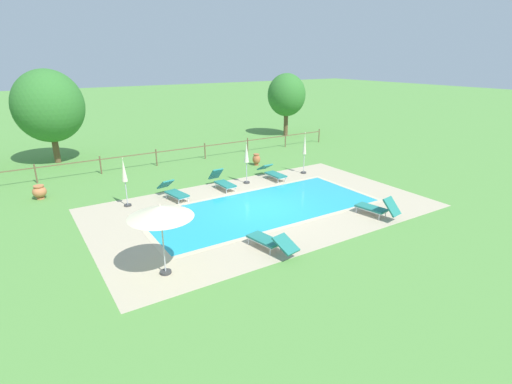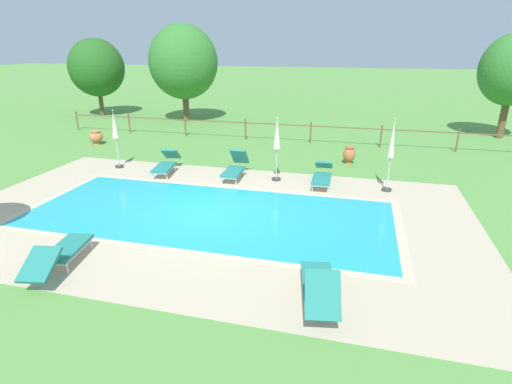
# 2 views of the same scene
# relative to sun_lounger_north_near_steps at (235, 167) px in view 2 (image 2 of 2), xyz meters

# --- Properties ---
(ground_plane) EXTENTS (160.00, 160.00, 0.00)m
(ground_plane) POSITION_rel_sun_lounger_north_near_steps_xyz_m (0.24, -3.36, -0.39)
(ground_plane) COLOR #599342
(pool_deck_paving) EXTENTS (14.77, 8.86, 0.01)m
(pool_deck_paving) POSITION_rel_sun_lounger_north_near_steps_xyz_m (0.24, -3.36, -0.38)
(pool_deck_paving) COLOR #BCAD8E
(pool_deck_paving) RESTS_ON ground
(swimming_pool_water) EXTENTS (10.24, 4.33, 0.01)m
(swimming_pool_water) POSITION_rel_sun_lounger_north_near_steps_xyz_m (0.24, -3.36, -0.38)
(swimming_pool_water) COLOR #23A8C1
(swimming_pool_water) RESTS_ON ground
(pool_coping_rim) EXTENTS (10.72, 4.81, 0.01)m
(pool_coping_rim) POSITION_rel_sun_lounger_north_near_steps_xyz_m (0.24, -3.36, -0.38)
(pool_coping_rim) COLOR beige
(pool_coping_rim) RESTS_ON ground
(sun_lounger_north_near_steps) EXTENTS (0.67, 1.92, 0.95)m
(sun_lounger_north_near_steps) POSITION_rel_sun_lounger_north_near_steps_xyz_m (0.00, 0.00, 0.00)
(sun_lounger_north_near_steps) COLOR #237A70
(sun_lounger_north_near_steps) RESTS_ON ground
(sun_lounger_north_mid) EXTENTS (0.97, 2.15, 0.71)m
(sun_lounger_north_mid) POSITION_rel_sun_lounger_north_near_steps_xyz_m (-1.78, -6.92, -0.04)
(sun_lounger_north_mid) COLOR #237A70
(sun_lounger_north_mid) RESTS_ON ground
(sun_lounger_north_far) EXTENTS (0.66, 2.07, 0.74)m
(sun_lounger_north_far) POSITION_rel_sun_lounger_north_near_steps_xyz_m (3.13, 0.01, -0.03)
(sun_lounger_north_far) COLOR #237A70
(sun_lounger_north_far) RESTS_ON ground
(sun_lounger_north_end) EXTENTS (0.94, 2.08, 0.83)m
(sun_lounger_north_end) POSITION_rel_sun_lounger_north_near_steps_xyz_m (-2.68, -0.10, -0.02)
(sun_lounger_north_end) COLOR #237A70
(sun_lounger_north_end) RESTS_ON ground
(sun_lounger_south_mid) EXTENTS (0.93, 1.95, 0.97)m
(sun_lounger_south_mid) POSITION_rel_sun_lounger_north_near_steps_xyz_m (3.75, -6.82, 0.00)
(sun_lounger_south_mid) COLOR #237A70
(sun_lounger_south_mid) RESTS_ON ground
(patio_umbrella_closed_row_west) EXTENTS (0.32, 0.32, 2.26)m
(patio_umbrella_closed_row_west) POSITION_rel_sun_lounger_north_near_steps_xyz_m (1.51, 0.09, 1.10)
(patio_umbrella_closed_row_west) COLOR #383838
(patio_umbrella_closed_row_west) RESTS_ON ground
(patio_umbrella_closed_row_mid_west) EXTENTS (0.32, 0.32, 2.26)m
(patio_umbrella_closed_row_mid_west) POSITION_rel_sun_lounger_north_near_steps_xyz_m (-4.81, 0.08, 1.10)
(patio_umbrella_closed_row_mid_west) COLOR #383838
(patio_umbrella_closed_row_mid_west) RESTS_ON ground
(patio_umbrella_closed_row_centre) EXTENTS (0.32, 0.32, 2.41)m
(patio_umbrella_closed_row_centre) POSITION_rel_sun_lounger_north_near_steps_xyz_m (5.27, -0.08, 1.11)
(patio_umbrella_closed_row_centre) COLOR #383838
(patio_umbrella_closed_row_centre) RESTS_ON ground
(terracotta_urn_near_fence) EXTENTS (0.62, 0.62, 0.67)m
(terracotta_urn_near_fence) POSITION_rel_sun_lounger_north_near_steps_xyz_m (-8.05, 3.28, -0.02)
(terracotta_urn_near_fence) COLOR #C67547
(terracotta_urn_near_fence) RESTS_ON ground
(terracotta_urn_by_tree) EXTENTS (0.49, 0.49, 0.72)m
(terracotta_urn_by_tree) POSITION_rel_sun_lounger_north_near_steps_xyz_m (3.92, 2.90, -0.00)
(terracotta_urn_by_tree) COLOR #B7663D
(terracotta_urn_by_tree) RESTS_ON ground
(perimeter_fence) EXTENTS (23.20, 0.08, 1.05)m
(perimeter_fence) POSITION_rel_sun_lounger_north_near_steps_xyz_m (0.30, 6.12, 0.30)
(perimeter_fence) COLOR brown
(perimeter_fence) RESTS_ON ground
(tree_far_west) EXTENTS (4.15, 4.15, 5.77)m
(tree_far_west) POSITION_rel_sun_lounger_north_near_steps_xyz_m (-6.44, 10.32, 3.16)
(tree_far_west) COLOR brown
(tree_far_west) RESTS_ON ground
(tree_west_mid) EXTENTS (3.57, 3.57, 4.98)m
(tree_west_mid) POSITION_rel_sun_lounger_north_near_steps_xyz_m (-12.92, 10.88, 2.73)
(tree_west_mid) COLOR brown
(tree_west_mid) RESTS_ON ground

